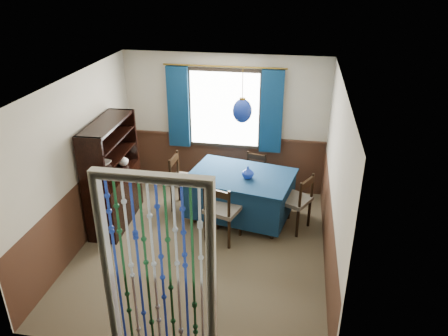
% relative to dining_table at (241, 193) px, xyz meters
% --- Properties ---
extents(floor, '(4.00, 4.00, 0.00)m').
position_rel_dining_table_xyz_m(floor, '(-0.44, -0.96, -0.45)').
color(floor, brown).
rests_on(floor, ground).
extents(ceiling, '(4.00, 4.00, 0.00)m').
position_rel_dining_table_xyz_m(ceiling, '(-0.44, -0.96, 2.05)').
color(ceiling, silver).
rests_on(ceiling, ground).
extents(wall_back, '(3.60, 0.00, 3.60)m').
position_rel_dining_table_xyz_m(wall_back, '(-0.44, 1.04, 0.80)').
color(wall_back, '#BBB299').
rests_on(wall_back, ground).
extents(wall_front, '(3.60, 0.00, 3.60)m').
position_rel_dining_table_xyz_m(wall_front, '(-0.44, -2.96, 0.80)').
color(wall_front, '#BBB299').
rests_on(wall_front, ground).
extents(wall_left, '(0.00, 4.00, 4.00)m').
position_rel_dining_table_xyz_m(wall_left, '(-2.24, -0.96, 0.80)').
color(wall_left, '#BBB299').
rests_on(wall_left, ground).
extents(wall_right, '(0.00, 4.00, 4.00)m').
position_rel_dining_table_xyz_m(wall_right, '(1.36, -0.96, 0.80)').
color(wall_right, '#BBB299').
rests_on(wall_right, ground).
extents(wainscot_back, '(3.60, 0.00, 3.60)m').
position_rel_dining_table_xyz_m(wainscot_back, '(-0.44, 1.03, 0.05)').
color(wainscot_back, '#412619').
rests_on(wainscot_back, ground).
extents(wainscot_front, '(3.60, 0.00, 3.60)m').
position_rel_dining_table_xyz_m(wainscot_front, '(-0.44, -2.94, 0.05)').
color(wainscot_front, '#412619').
rests_on(wainscot_front, ground).
extents(wainscot_left, '(0.00, 4.00, 4.00)m').
position_rel_dining_table_xyz_m(wainscot_left, '(-2.22, -0.96, 0.05)').
color(wainscot_left, '#412619').
rests_on(wainscot_left, ground).
extents(wainscot_right, '(0.00, 4.00, 4.00)m').
position_rel_dining_table_xyz_m(wainscot_right, '(1.35, -0.96, 0.05)').
color(wainscot_right, '#412619').
rests_on(wainscot_right, ground).
extents(window, '(1.32, 0.12, 1.42)m').
position_rel_dining_table_xyz_m(window, '(-0.44, 0.99, 1.10)').
color(window, black).
rests_on(window, wall_back).
extents(doorway, '(1.16, 0.12, 2.18)m').
position_rel_dining_table_xyz_m(doorway, '(-0.44, -2.90, 0.60)').
color(doorway, silver).
rests_on(doorway, ground).
extents(dining_table, '(1.82, 1.43, 0.79)m').
position_rel_dining_table_xyz_m(dining_table, '(0.00, 0.00, 0.00)').
color(dining_table, '#0D2947').
rests_on(dining_table, floor).
extents(chair_near, '(0.60, 0.58, 0.97)m').
position_rel_dining_table_xyz_m(chair_near, '(-0.19, -0.68, 0.06)').
color(chair_near, black).
rests_on(chair_near, floor).
extents(chair_far, '(0.48, 0.47, 0.82)m').
position_rel_dining_table_xyz_m(chair_far, '(0.14, 0.71, -0.02)').
color(chair_far, black).
rests_on(chair_far, floor).
extents(chair_left, '(0.48, 0.50, 0.96)m').
position_rel_dining_table_xyz_m(chair_left, '(-1.00, 0.18, 0.06)').
color(chair_left, black).
rests_on(chair_left, floor).
extents(chair_right, '(0.61, 0.62, 0.94)m').
position_rel_dining_table_xyz_m(chair_right, '(0.90, -0.18, 0.05)').
color(chair_right, black).
rests_on(chair_right, floor).
extents(sideboard, '(0.49, 1.33, 1.72)m').
position_rel_dining_table_xyz_m(sideboard, '(-1.99, -0.46, 0.14)').
color(sideboard, black).
rests_on(sideboard, floor).
extents(pendant_lamp, '(0.29, 0.29, 0.82)m').
position_rel_dining_table_xyz_m(pendant_lamp, '(-0.00, 0.00, 1.40)').
color(pendant_lamp, olive).
rests_on(pendant_lamp, ceiling).
extents(vase_table, '(0.23, 0.23, 0.18)m').
position_rel_dining_table_xyz_m(vase_table, '(0.12, -0.09, 0.42)').
color(vase_table, navy).
rests_on(vase_table, dining_table).
extents(bowl_shelf, '(0.26, 0.26, 0.05)m').
position_rel_dining_table_xyz_m(bowl_shelf, '(-1.93, -0.79, 0.75)').
color(bowl_shelf, beige).
rests_on(bowl_shelf, sideboard).
extents(vase_sideboard, '(0.24, 0.24, 0.20)m').
position_rel_dining_table_xyz_m(vase_sideboard, '(-1.93, -0.11, 0.51)').
color(vase_sideboard, beige).
rests_on(vase_sideboard, sideboard).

